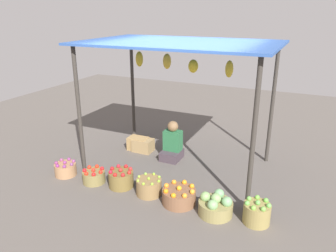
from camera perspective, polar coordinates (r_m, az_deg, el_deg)
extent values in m
plane|color=#5A534D|center=(6.25, 1.80, -6.91)|extent=(14.00, 14.00, 0.00)
cylinder|color=#38332D|center=(5.84, -15.34, 2.41)|extent=(0.07, 0.07, 2.26)
cylinder|color=#38332D|center=(4.61, 14.75, -2.20)|extent=(0.07, 0.07, 2.26)
cylinder|color=#38332D|center=(7.27, -6.22, 6.35)|extent=(0.07, 0.07, 2.26)
cylinder|color=#38332D|center=(6.32, 17.84, 3.46)|extent=(0.07, 0.07, 2.26)
cube|color=#3258A4|center=(5.61, 2.05, 14.43)|extent=(3.29, 2.12, 0.04)
ellipsoid|color=yellow|center=(6.24, -5.05, 11.63)|extent=(0.14, 0.14, 0.28)
ellipsoid|color=yellow|center=(5.94, -0.18, 11.28)|extent=(0.15, 0.15, 0.28)
ellipsoid|color=yellow|center=(5.43, 4.45, 10.43)|extent=(0.16, 0.16, 0.22)
ellipsoid|color=yellow|center=(5.24, 10.71, 9.81)|extent=(0.13, 0.13, 0.27)
cube|color=#44373F|center=(6.46, 0.65, -5.08)|extent=(0.36, 0.44, 0.18)
cube|color=#2A683E|center=(6.38, 0.84, -2.55)|extent=(0.34, 0.22, 0.40)
sphere|color=brown|center=(6.28, 0.86, -0.06)|extent=(0.21, 0.21, 0.21)
cylinder|color=#A2754F|center=(6.14, -17.54, -7.26)|extent=(0.38, 0.38, 0.22)
sphere|color=#813473|center=(6.08, -17.67, -6.13)|extent=(0.06, 0.06, 0.06)
sphere|color=#7A4170|center=(5.99, -16.57, -6.49)|extent=(0.06, 0.06, 0.06)
sphere|color=#843F77|center=(6.10, -16.26, -5.94)|extent=(0.06, 0.06, 0.06)
sphere|color=#803773|center=(6.20, -16.99, -5.60)|extent=(0.06, 0.06, 0.06)
sphere|color=#89416E|center=(6.22, -18.21, -5.69)|extent=(0.06, 0.06, 0.06)
sphere|color=#803567|center=(6.13, -19.03, -6.14)|extent=(0.06, 0.06, 0.06)
sphere|color=#832D77|center=(6.01, -18.84, -6.65)|extent=(0.06, 0.06, 0.06)
sphere|color=#783072|center=(5.95, -17.74, -6.81)|extent=(0.06, 0.06, 0.06)
cylinder|color=olive|center=(5.78, -12.88, -8.67)|extent=(0.38, 0.38, 0.20)
sphere|color=red|center=(5.72, -12.98, -7.53)|extent=(0.07, 0.07, 0.07)
sphere|color=red|center=(5.64, -11.74, -7.93)|extent=(0.07, 0.07, 0.07)
sphere|color=red|center=(5.75, -11.52, -7.33)|extent=(0.07, 0.07, 0.07)
sphere|color=red|center=(5.84, -12.37, -6.95)|extent=(0.07, 0.07, 0.07)
sphere|color=red|center=(5.84, -13.65, -7.05)|extent=(0.07, 0.07, 0.07)
sphere|color=red|center=(5.75, -14.45, -7.56)|extent=(0.07, 0.07, 0.07)
sphere|color=red|center=(5.64, -14.15, -8.12)|extent=(0.07, 0.07, 0.07)
sphere|color=red|center=(5.59, -12.93, -8.29)|extent=(0.07, 0.07, 0.07)
cylinder|color=brown|center=(5.55, -8.24, -9.17)|extent=(0.42, 0.42, 0.27)
sphere|color=#B22625|center=(5.47, -8.32, -7.67)|extent=(0.07, 0.07, 0.07)
sphere|color=#AE271F|center=(5.40, -6.81, -8.11)|extent=(0.07, 0.07, 0.07)
sphere|color=red|center=(5.51, -6.61, -7.49)|extent=(0.07, 0.07, 0.07)
sphere|color=red|center=(5.60, -7.40, -7.04)|extent=(0.07, 0.07, 0.07)
sphere|color=#AD1F2B|center=(5.62, -8.69, -6.99)|extent=(0.07, 0.07, 0.07)
sphere|color=#B2191C|center=(5.56, -9.78, -7.37)|extent=(0.07, 0.07, 0.07)
sphere|color=#AB192B|center=(5.45, -10.05, -7.98)|extent=(0.07, 0.07, 0.07)
sphere|color=red|center=(5.36, -9.29, -8.47)|extent=(0.07, 0.07, 0.07)
sphere|color=#AF2020|center=(5.33, -7.93, -8.52)|extent=(0.07, 0.07, 0.07)
cylinder|color=olive|center=(5.29, -3.38, -10.60)|extent=(0.41, 0.41, 0.26)
sphere|color=#8BCF34|center=(5.22, -3.41, -9.19)|extent=(0.04, 0.04, 0.04)
sphere|color=#86C931|center=(5.15, -1.64, -9.64)|extent=(0.04, 0.04, 0.04)
sphere|color=#82BF35|center=(5.27, -1.55, -8.92)|extent=(0.04, 0.04, 0.04)
sphere|color=#8DCD30|center=(5.36, -2.51, -8.40)|extent=(0.04, 0.04, 0.04)
sphere|color=#83CA3F|center=(5.37, -3.97, -8.36)|extent=(0.04, 0.04, 0.04)
sphere|color=#93BC3B|center=(5.30, -5.12, -8.82)|extent=(0.04, 0.04, 0.04)
sphere|color=#93C33C|center=(5.18, -5.30, -9.53)|extent=(0.04, 0.04, 0.04)
sphere|color=#90CC32|center=(5.09, -4.36, -10.10)|extent=(0.04, 0.04, 0.04)
sphere|color=#8ACF36|center=(5.07, -2.81, -10.14)|extent=(0.04, 0.04, 0.04)
cylinder|color=brown|center=(5.07, 1.94, -12.27)|extent=(0.52, 0.52, 0.23)
sphere|color=orange|center=(4.99, 1.96, -10.85)|extent=(0.08, 0.08, 0.08)
sphere|color=orange|center=(4.93, 4.28, -11.43)|extent=(0.08, 0.08, 0.08)
sphere|color=orange|center=(5.07, 4.22, -10.48)|extent=(0.08, 0.08, 0.08)
sphere|color=orange|center=(5.17, 2.89, -9.82)|extent=(0.08, 0.08, 0.08)
sphere|color=orange|center=(5.17, 1.05, -9.80)|extent=(0.08, 0.08, 0.08)
sphere|color=orange|center=(5.07, -0.30, -10.42)|extent=(0.08, 0.08, 0.08)
sphere|color=orange|center=(4.93, -0.38, -11.37)|extent=(0.08, 0.08, 0.08)
sphere|color=orange|center=(4.83, 0.95, -12.10)|extent=(0.08, 0.08, 0.08)
sphere|color=orange|center=(4.83, 2.93, -12.13)|extent=(0.08, 0.08, 0.08)
cylinder|color=olive|center=(4.88, 8.33, -14.05)|extent=(0.50, 0.50, 0.20)
sphere|color=#82AB64|center=(4.80, 8.43, -12.44)|extent=(0.15, 0.15, 0.15)
sphere|color=#74A46D|center=(4.77, 10.29, -12.96)|extent=(0.15, 0.15, 0.15)
sphere|color=#72A96E|center=(4.94, 8.96, -11.68)|extent=(0.15, 0.15, 0.15)
sphere|color=#7FA75F|center=(4.84, 6.58, -12.22)|extent=(0.15, 0.15, 0.15)
sphere|color=#7AA767|center=(4.68, 7.84, -13.56)|extent=(0.15, 0.15, 0.15)
cylinder|color=olive|center=(4.81, 15.30, -14.58)|extent=(0.37, 0.37, 0.29)
sphere|color=#66B04E|center=(4.72, 15.50, -12.84)|extent=(0.07, 0.07, 0.07)
sphere|color=#68B24D|center=(4.71, 17.29, -13.20)|extent=(0.07, 0.07, 0.07)
sphere|color=#65B740|center=(4.81, 16.83, -12.39)|extent=(0.07, 0.07, 0.07)
sphere|color=#6CB03F|center=(4.84, 15.40, -11.98)|extent=(0.07, 0.07, 0.07)
sphere|color=#69AD4A|center=(4.79, 14.04, -12.25)|extent=(0.07, 0.07, 0.07)
sphere|color=#69B34C|center=(4.68, 13.72, -13.02)|extent=(0.07, 0.07, 0.07)
sphere|color=#75B741|center=(4.60, 14.76, -13.74)|extent=(0.07, 0.07, 0.07)
sphere|color=#6DAF45|center=(4.61, 16.38, -13.82)|extent=(0.07, 0.07, 0.07)
cube|color=#9E7F52|center=(6.81, -4.38, -3.38)|extent=(0.40, 0.30, 0.26)
cube|color=#A7824F|center=(6.89, -5.28, -3.09)|extent=(0.40, 0.28, 0.28)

